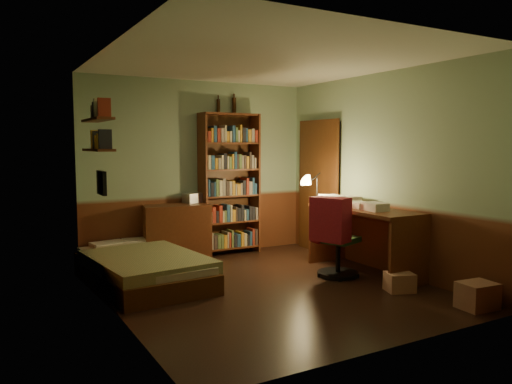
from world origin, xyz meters
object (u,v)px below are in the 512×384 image
dresser (177,233)px  cardboard_box_b (400,282)px  mini_stereo (193,198)px  cardboard_box_a (477,296)px  desk_lamp (317,184)px  bookshelf (230,184)px  office_chair (338,238)px  bed (142,257)px  desk (364,241)px

dresser → cardboard_box_b: 3.14m
mini_stereo → cardboard_box_a: (1.62, -3.59, -0.75)m
mini_stereo → cardboard_box_a: size_ratio=0.73×
desk_lamp → cardboard_box_b: size_ratio=1.73×
bookshelf → desk_lamp: bookshelf is taller
mini_stereo → office_chair: 2.27m
desk_lamp → dresser: bearing=171.2°
dresser → bookshelf: bearing=15.4°
dresser → mini_stereo: bearing=32.2°
bed → cardboard_box_b: (2.43, -1.84, -0.20)m
bed → cardboard_box_b: bearing=-40.4°
bed → mini_stereo: mini_stereo is taller
dresser → desk_lamp: desk_lamp is taller
mini_stereo → dresser: bearing=-171.7°
dresser → cardboard_box_b: dresser is taller
bed → desk: 2.82m
dresser → office_chair: bearing=-40.0°
cardboard_box_a → cardboard_box_b: (-0.24, 0.83, -0.03)m
mini_stereo → cardboard_box_b: size_ratio=0.88×
mini_stereo → desk_lamp: desk_lamp is taller
bookshelf → cardboard_box_a: bookshelf is taller
office_chair → cardboard_box_b: 0.97m
bed → desk_lamp: 2.59m
bed → mini_stereo: 1.51m
bookshelf → desk: bearing=-65.1°
desk → dresser: bearing=136.3°
office_chair → cardboard_box_a: (0.43, -1.69, -0.36)m
desk_lamp → desk: bearing=-55.1°
cardboard_box_a → office_chair: bearing=104.4°
bed → bookshelf: bookshelf is taller
bed → mini_stereo: bearing=37.9°
bookshelf → desk_lamp: size_ratio=4.09×
bookshelf → desk_lamp: 1.38m
bed → mini_stereo: (1.05, 0.92, 0.58)m
bed → desk: size_ratio=1.30×
mini_stereo → cardboard_box_b: mini_stereo is taller
cardboard_box_a → cardboard_box_b: size_ratio=1.19×
office_chair → desk: bearing=-27.5°
dresser → mini_stereo: size_ratio=3.48×
bed → dresser: 1.10m
bookshelf → cardboard_box_b: bearing=-76.4°
mini_stereo → bookshelf: 0.61m
dresser → office_chair: size_ratio=0.93×
cardboard_box_b → office_chair: bearing=102.5°
desk → cardboard_box_b: size_ratio=5.29×
desk_lamp → cardboard_box_b: (-0.02, -1.62, -1.01)m
bookshelf → desk_lamp: (0.82, -1.11, 0.05)m
desk → desk_lamp: bearing=103.1°
dresser → cardboard_box_a: (1.93, -3.46, -0.27)m
mini_stereo → cardboard_box_a: mini_stereo is taller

